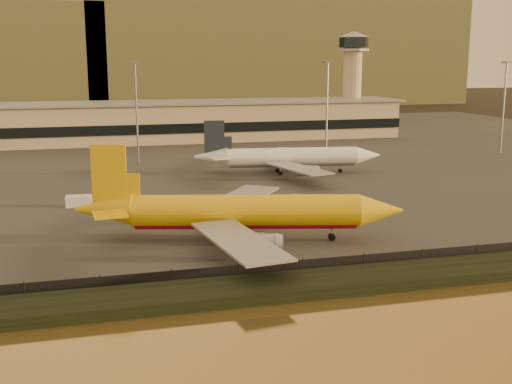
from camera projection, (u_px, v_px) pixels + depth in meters
ground at (259, 250)px, 89.76m from camera, size 900.00×900.00×0.00m
embankment at (298, 285)px, 73.53m from camera, size 320.00×7.00×1.40m
tarmac at (170, 154)px, 179.61m from camera, size 320.00×220.00×0.20m
perimeter_fence at (287, 270)px, 77.19m from camera, size 300.00×0.05×2.20m
terminal_building at (111, 123)px, 203.59m from camera, size 202.00×25.00×12.60m
control_tower at (353, 72)px, 226.98m from camera, size 11.20×11.20×35.50m
apron_light_masts at (238, 102)px, 161.31m from camera, size 152.20×12.20×25.40m
distant_hills at (84, 51)px, 399.79m from camera, size 470.00×160.00×70.00m
dhl_cargo_jet at (240, 213)px, 92.59m from camera, size 46.92×45.05×14.16m
white_narrowbody_jet at (289, 158)px, 147.63m from camera, size 43.51×42.11×12.50m
gse_vehicle_yellow at (287, 201)px, 115.11m from camera, size 4.55×2.32×1.99m
gse_vehicle_white at (79, 201)px, 115.03m from camera, size 4.62×2.36×2.01m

